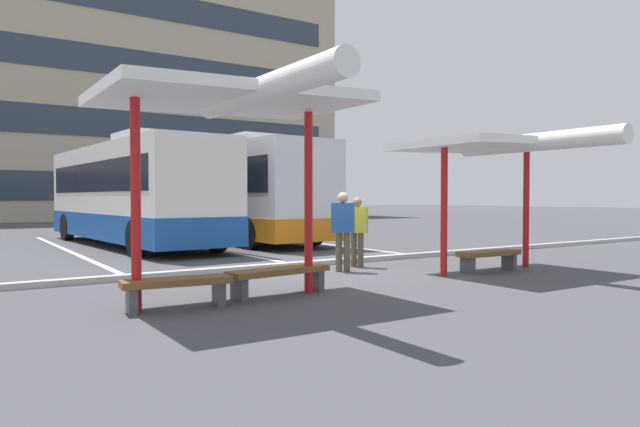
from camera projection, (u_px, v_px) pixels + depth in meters
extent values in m
plane|color=#47474C|center=(331.00, 272.00, 12.23)|extent=(160.00, 160.00, 0.00)
cube|color=tan|center=(55.00, 75.00, 42.32)|extent=(42.66, 12.09, 21.53)
cube|color=#2D3847|center=(71.00, 186.00, 37.50)|extent=(39.24, 0.08, 1.89)
cube|color=#2D3847|center=(70.00, 121.00, 37.37)|extent=(39.24, 0.08, 1.89)
cube|color=#2D3847|center=(69.00, 55.00, 37.25)|extent=(39.24, 0.08, 1.89)
cube|color=silver|center=(133.00, 192.00, 18.78)|extent=(3.24, 10.86, 2.99)
cube|color=#194C9E|center=(133.00, 225.00, 18.81)|extent=(3.28, 10.91, 0.81)
cube|color=black|center=(133.00, 178.00, 18.77)|extent=(3.22, 10.01, 0.95)
cube|color=black|center=(88.00, 184.00, 23.02)|extent=(2.26, 0.22, 1.80)
cube|color=silver|center=(147.00, 138.00, 17.67)|extent=(1.68, 2.29, 0.36)
cylinder|color=black|center=(67.00, 227.00, 21.10)|extent=(0.36, 1.02, 1.00)
cylinder|color=black|center=(131.00, 225.00, 22.53)|extent=(0.36, 1.02, 1.00)
cylinder|color=black|center=(137.00, 239.00, 15.11)|extent=(0.36, 1.02, 1.00)
cylinder|color=black|center=(217.00, 235.00, 16.53)|extent=(0.36, 1.02, 1.00)
cube|color=silver|center=(233.00, 191.00, 20.79)|extent=(3.03, 10.20, 3.12)
cube|color=orange|center=(233.00, 224.00, 20.83)|extent=(3.07, 10.24, 0.70)
cube|color=black|center=(233.00, 179.00, 20.78)|extent=(3.02, 9.39, 1.10)
cube|color=black|center=(179.00, 184.00, 24.83)|extent=(2.25, 0.19, 1.87)
cube|color=silver|center=(249.00, 141.00, 19.73)|extent=(1.63, 2.27, 0.36)
cylinder|color=black|center=(167.00, 225.00, 22.92)|extent=(0.35, 1.01, 1.00)
cylinder|color=black|center=(220.00, 223.00, 24.30)|extent=(0.35, 1.01, 1.00)
cylinder|color=black|center=(251.00, 233.00, 17.36)|extent=(0.35, 1.01, 1.00)
cylinder|color=black|center=(313.00, 231.00, 18.75)|extent=(0.35, 1.01, 1.00)
cube|color=white|center=(70.00, 251.00, 16.73)|extent=(0.16, 14.00, 0.01)
cube|color=white|center=(196.00, 245.00, 18.87)|extent=(0.16, 14.00, 0.01)
cube|color=white|center=(296.00, 240.00, 21.01)|extent=(0.16, 14.00, 0.01)
cylinder|color=red|center=(136.00, 204.00, 7.89)|extent=(0.14, 0.14, 3.03)
cylinder|color=red|center=(308.00, 203.00, 9.46)|extent=(0.14, 0.14, 3.03)
cube|color=white|center=(229.00, 99.00, 8.63)|extent=(3.85, 2.54, 0.25)
cylinder|color=white|center=(264.00, 89.00, 7.70)|extent=(0.36, 3.85, 0.36)
cube|color=brown|center=(177.00, 282.00, 8.09)|extent=(1.58, 0.60, 0.10)
cube|color=#4C4C51|center=(132.00, 301.00, 7.82)|extent=(0.16, 0.35, 0.35)
cube|color=#4C4C51|center=(219.00, 294.00, 8.37)|extent=(0.16, 0.35, 0.35)
cube|color=brown|center=(279.00, 271.00, 9.26)|extent=(1.89, 0.66, 0.10)
cube|color=#4C4C51|center=(239.00, 290.00, 8.75)|extent=(0.16, 0.35, 0.35)
cube|color=#4C4C51|center=(315.00, 280.00, 9.77)|extent=(0.16, 0.35, 0.35)
cylinder|color=red|center=(444.00, 211.00, 11.49)|extent=(0.14, 0.14, 2.65)
cylinder|color=red|center=(526.00, 210.00, 12.94)|extent=(0.14, 0.14, 2.65)
cube|color=white|center=(488.00, 145.00, 12.17)|extent=(3.64, 2.67, 0.25)
cylinder|color=white|center=(536.00, 142.00, 11.18)|extent=(0.36, 3.63, 0.36)
cube|color=brown|center=(489.00, 253.00, 12.20)|extent=(1.58, 0.49, 0.10)
cube|color=#4C4C51|center=(468.00, 265.00, 11.88)|extent=(0.13, 0.34, 0.35)
cube|color=#4C4C51|center=(509.00, 262.00, 12.53)|extent=(0.13, 0.34, 0.35)
cube|color=#ADADA8|center=(305.00, 264.00, 13.13)|extent=(44.00, 0.24, 0.12)
cylinder|color=brown|center=(339.00, 252.00, 12.21)|extent=(0.14, 0.14, 0.85)
cylinder|color=brown|center=(347.00, 252.00, 12.19)|extent=(0.14, 0.14, 0.85)
cube|color=#2659A5|center=(343.00, 218.00, 12.18)|extent=(0.52, 0.49, 0.64)
sphere|color=tan|center=(343.00, 198.00, 12.16)|extent=(0.23, 0.23, 0.23)
cylinder|color=brown|center=(361.00, 250.00, 13.00)|extent=(0.14, 0.14, 0.79)
cylinder|color=brown|center=(354.00, 250.00, 13.05)|extent=(0.14, 0.14, 0.79)
cube|color=gold|center=(357.00, 220.00, 13.00)|extent=(0.46, 0.50, 0.59)
sphere|color=#936B4C|center=(357.00, 202.00, 12.99)|extent=(0.21, 0.21, 0.21)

